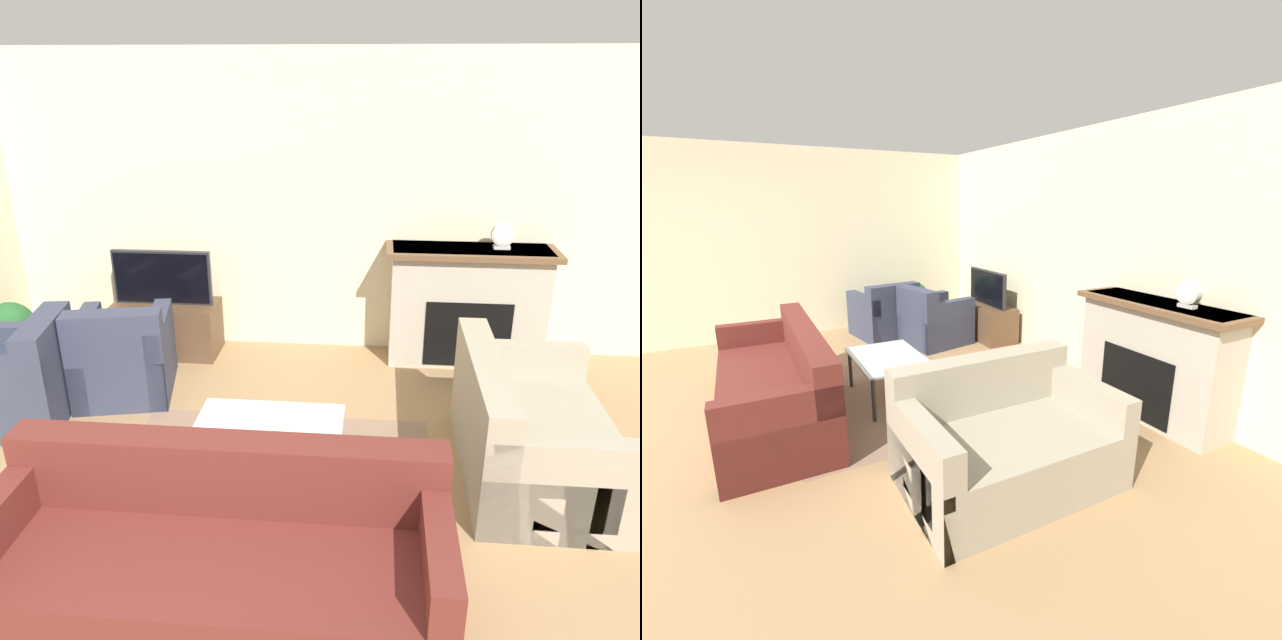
{
  "view_description": "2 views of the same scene",
  "coord_description": "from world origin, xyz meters",
  "views": [
    {
      "loc": [
        0.81,
        -1.34,
        2.53
      ],
      "look_at": [
        0.42,
        2.79,
        0.84
      ],
      "focal_mm": 35.0,
      "sensor_mm": 36.0,
      "label": 1
    },
    {
      "loc": [
        4.06,
        0.78,
        1.87
      ],
      "look_at": [
        0.31,
        2.75,
        0.75
      ],
      "focal_mm": 24.0,
      "sensor_mm": 36.0,
      "label": 2
    }
  ],
  "objects": [
    {
      "name": "mantel_clock",
      "position": [
        1.89,
        4.01,
        1.19
      ],
      "size": [
        0.2,
        0.07,
        0.23
      ],
      "color": "beige",
      "rests_on": "fireplace"
    },
    {
      "name": "couch_loveseat",
      "position": [
        1.84,
        2.28,
        0.29
      ],
      "size": [
        0.93,
        1.43,
        0.82
      ],
      "rotation": [
        0.0,
        0.0,
        1.57
      ],
      "color": "#9E937F",
      "rests_on": "ground_plane"
    },
    {
      "name": "potted_plant",
      "position": [
        -2.23,
        3.22,
        0.46
      ],
      "size": [
        0.43,
        0.43,
        0.71
      ],
      "color": "#AD704C",
      "rests_on": "ground_plane"
    },
    {
      "name": "tv",
      "position": [
        -1.13,
        3.91,
        0.75
      ],
      "size": [
        0.91,
        0.05,
        0.5
      ],
      "color": "#232328",
      "rests_on": "tv_stand"
    },
    {
      "name": "ground_plane",
      "position": [
        0.0,
        0.0,
        0.0
      ],
      "size": [
        20.0,
        20.0,
        0.0
      ],
      "primitive_type": "plane",
      "color": "#9E7A51"
    },
    {
      "name": "area_rug",
      "position": [
        0.17,
        1.93,
        0.0
      ],
      "size": [
        2.14,
        1.85,
        0.0
      ],
      "color": "#896B56",
      "rests_on": "ground_plane"
    },
    {
      "name": "wall_left",
      "position": [
        -2.66,
        2.11,
        1.35
      ],
      "size": [
        0.06,
        7.23,
        2.7
      ],
      "color": "beige",
      "rests_on": "ground_plane"
    },
    {
      "name": "fireplace",
      "position": [
        1.64,
        4.01,
        0.56
      ],
      "size": [
        1.48,
        0.49,
        1.07
      ],
      "color": "#B2A899",
      "rests_on": "ground_plane"
    },
    {
      "name": "coffee_table",
      "position": [
        0.17,
        1.99,
        0.39
      ],
      "size": [
        0.94,
        0.65,
        0.43
      ],
      "color": "#333338",
      "rests_on": "ground_plane"
    },
    {
      "name": "tv_stand",
      "position": [
        -1.13,
        3.91,
        0.25
      ],
      "size": [
        0.97,
        0.46,
        0.5
      ],
      "color": "brown",
      "rests_on": "ground_plane"
    },
    {
      "name": "armchair_by_window",
      "position": [
        -1.9,
        2.62,
        0.3
      ],
      "size": [
        0.98,
        0.91,
        0.82
      ],
      "rotation": [
        0.0,
        0.0,
        -1.4
      ],
      "color": "#33384C",
      "rests_on": "ground_plane"
    },
    {
      "name": "armchair_accent",
      "position": [
        -1.22,
        3.1,
        0.3
      ],
      "size": [
        0.89,
        0.95,
        0.82
      ],
      "rotation": [
        0.0,
        0.0,
        3.36
      ],
      "color": "#33384C",
      "rests_on": "ground_plane"
    },
    {
      "name": "couch_sectional",
      "position": [
        0.09,
        0.96,
        0.29
      ],
      "size": [
        2.21,
        0.85,
        0.82
      ],
      "color": "#5B231E",
      "rests_on": "ground_plane"
    },
    {
      "name": "wall_back",
      "position": [
        0.0,
        4.26,
        1.35
      ],
      "size": [
        8.26,
        0.06,
        2.7
      ],
      "color": "beige",
      "rests_on": "ground_plane"
    }
  ]
}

